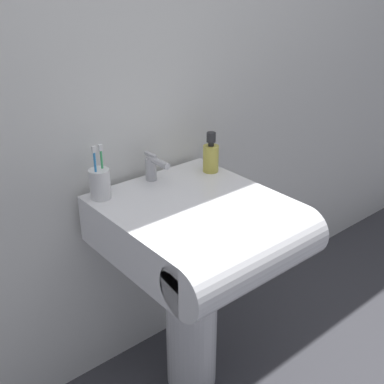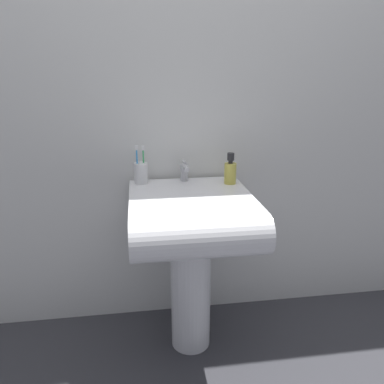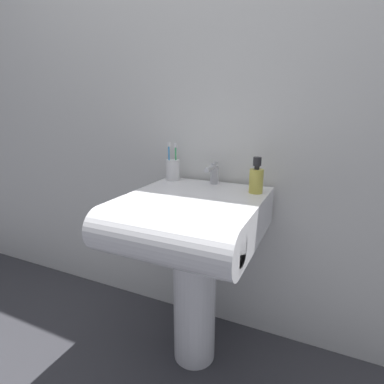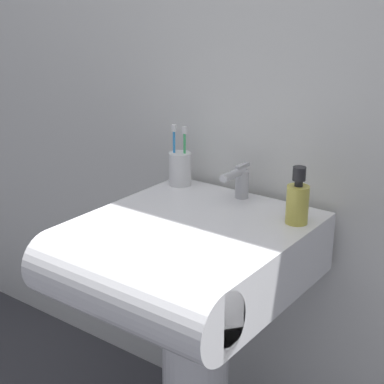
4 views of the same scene
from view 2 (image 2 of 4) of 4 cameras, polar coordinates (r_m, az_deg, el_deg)
The scene contains 7 objects.
ground_plane at distance 1.95m, azimuth -0.19°, elevation -21.85°, with size 6.00×6.00×0.00m, color #38383D.
wall_back at distance 1.80m, azimuth -1.66°, elevation 16.47°, with size 5.00×0.05×2.40m, color silver.
sink_pedestal at distance 1.77m, azimuth -0.20°, elevation -14.48°, with size 0.18×0.18×0.59m, color white.
sink_basin at distance 1.55m, azimuth 0.10°, elevation -3.88°, with size 0.51×0.60×0.16m.
faucet at distance 1.75m, azimuth -1.15°, elevation 3.26°, with size 0.04×0.12×0.10m.
toothbrush_cup at distance 1.74m, azimuth -7.81°, elevation 2.93°, with size 0.06×0.06×0.18m.
soap_bottle at distance 1.73m, azimuth 5.85°, elevation 3.13°, with size 0.06×0.06×0.14m.
Camera 2 is at (-0.21, -1.48, 1.24)m, focal length 35.00 mm.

